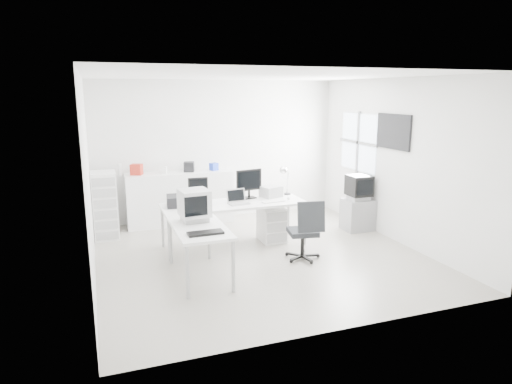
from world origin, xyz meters
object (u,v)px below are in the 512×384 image
object	(u,v)px
main_desk	(234,225)
crt_monitor	(194,207)
crt_tv	(359,188)
laser_printer	(271,192)
inkjet_printer	(182,201)
side_desk	(199,251)
filing_cabinet	(105,206)
laptop	(239,197)
lcd_monitor_large	(249,184)
lcd_monitor_small	(198,190)
tv_cabinet	(358,215)
sideboard	(180,198)
office_chair	(303,229)
drawer_pedestal	(272,224)

from	to	relation	value
main_desk	crt_monitor	distance (m)	1.34
crt_tv	laser_printer	bearing A→B (deg)	176.17
inkjet_printer	crt_tv	xyz separation A→B (m)	(3.32, 0.00, -0.02)
side_desk	filing_cabinet	world-z (taller)	filing_cabinet
laser_printer	laptop	bearing A→B (deg)	-173.80
laser_printer	side_desk	bearing A→B (deg)	-158.85
crt_tv	filing_cabinet	world-z (taller)	filing_cabinet
lcd_monitor_large	crt_tv	size ratio (longest dim) A/B	1.00
lcd_monitor_small	tv_cabinet	xyz separation A→B (m)	(3.02, -0.15, -0.66)
side_desk	laptop	distance (m)	1.43
tv_cabinet	sideboard	xyz separation A→B (m)	(-3.08, 1.55, 0.22)
side_desk	crt_monitor	world-z (taller)	crt_monitor
inkjet_printer	laptop	bearing A→B (deg)	-5.62
tv_cabinet	crt_monitor	bearing A→B (deg)	-163.96
lcd_monitor_large	tv_cabinet	bearing A→B (deg)	-14.81
lcd_monitor_large	office_chair	distance (m)	1.39
crt_tv	sideboard	bearing A→B (deg)	153.32
drawer_pedestal	inkjet_printer	size ratio (longest dim) A/B	1.22
tv_cabinet	laser_printer	bearing A→B (deg)	176.17
inkjet_printer	crt_monitor	xyz separation A→B (m)	(0.00, -0.95, 0.12)
crt_monitor	tv_cabinet	bearing A→B (deg)	10.62
crt_tv	lcd_monitor_large	bearing A→B (deg)	176.09
main_desk	laptop	distance (m)	0.51
crt_monitor	inkjet_printer	bearing A→B (deg)	84.58
main_desk	laptop	size ratio (longest dim) A/B	6.49
lcd_monitor_small	filing_cabinet	distance (m)	1.78
drawer_pedestal	crt_tv	distance (m)	1.85
main_desk	lcd_monitor_small	distance (m)	0.84
crt_tv	lcd_monitor_small	bearing A→B (deg)	177.25
side_desk	lcd_monitor_large	distance (m)	1.91
sideboard	side_desk	bearing A→B (deg)	-94.97
sideboard	office_chair	bearing A→B (deg)	-61.19
main_desk	filing_cabinet	distance (m)	2.35
side_desk	filing_cabinet	bearing A→B (deg)	117.45
main_desk	lcd_monitor_small	world-z (taller)	lcd_monitor_small
laser_printer	main_desk	bearing A→B (deg)	177.98
inkjet_printer	lcd_monitor_large	bearing A→B (deg)	14.03
main_desk	lcd_monitor_large	bearing A→B (deg)	35.54
main_desk	laser_printer	xyz separation A→B (m)	(0.75, 0.22, 0.47)
side_desk	lcd_monitor_small	world-z (taller)	lcd_monitor_small
drawer_pedestal	inkjet_printer	bearing A→B (deg)	178.15
main_desk	drawer_pedestal	size ratio (longest dim) A/B	4.00
office_chair	crt_tv	size ratio (longest dim) A/B	1.95
side_desk	main_desk	bearing A→B (deg)	52.31
inkjet_printer	crt_tv	distance (m)	3.32
inkjet_printer	filing_cabinet	world-z (taller)	filing_cabinet
laser_printer	office_chair	size ratio (longest dim) A/B	0.34
laptop	crt_tv	world-z (taller)	crt_tv
side_desk	lcd_monitor_large	size ratio (longest dim) A/B	2.79
sideboard	lcd_monitor_small	bearing A→B (deg)	-87.52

